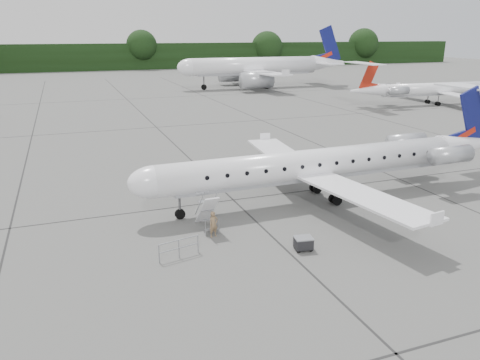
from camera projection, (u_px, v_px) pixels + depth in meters
name	position (u px, v px, depth m)	size (l,w,h in m)	color
ground	(318.00, 215.00, 29.76)	(320.00, 320.00, 0.00)	slate
treeline	(109.00, 57.00, 144.66)	(260.00, 4.00, 8.00)	black
main_regional_jet	(315.00, 150.00, 31.45)	(28.06, 20.20, 7.19)	white
airstair	(207.00, 211.00, 27.39)	(0.85, 2.10, 2.25)	white
passenger	(214.00, 224.00, 26.43)	(0.55, 0.36, 1.51)	olive
safety_railing	(179.00, 249.00, 23.99)	(2.20, 0.08, 1.00)	gray
baggage_cart	(303.00, 243.00, 24.89)	(0.91, 0.74, 0.79)	black
bg_narrowbody	(254.00, 57.00, 97.04)	(34.93, 25.15, 12.54)	white
bg_regional_right	(440.00, 83.00, 75.08)	(26.46, 19.05, 6.94)	white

